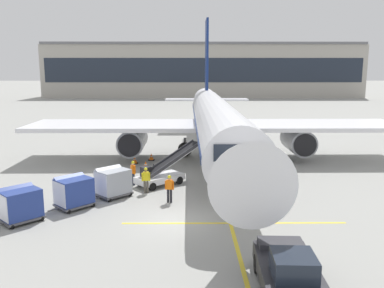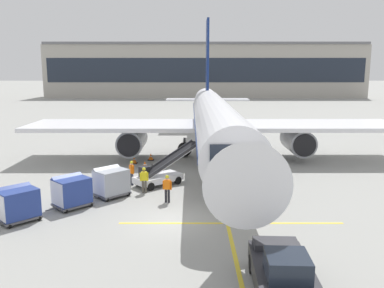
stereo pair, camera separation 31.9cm
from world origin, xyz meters
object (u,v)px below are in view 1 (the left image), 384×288
object	(u,v)px
safety_cone_wingtip	(151,157)
safety_cone_nose_mark	(135,160)
parked_airplane	(215,120)
safety_cone_engine_keepout	(146,165)
baggage_cart_lead	(113,182)
baggage_cart_second	(74,191)
ground_crew_marshaller	(169,187)
baggage_cart_third	(20,204)
ground_crew_by_loader	(146,178)
belt_loader	(162,173)
pushback_tug	(289,272)
ground_crew_by_carts	(133,171)

from	to	relation	value
safety_cone_wingtip	safety_cone_nose_mark	size ratio (longest dim) A/B	0.99
parked_airplane	safety_cone_engine_keepout	size ratio (longest dim) A/B	63.87
baggage_cart_lead	baggage_cart_second	world-z (taller)	same
ground_crew_marshaller	safety_cone_engine_keepout	world-z (taller)	ground_crew_marshaller
baggage_cart_third	ground_crew_by_loader	world-z (taller)	baggage_cart_third
belt_loader	safety_cone_nose_mark	world-z (taller)	belt_loader
pushback_tug	safety_cone_engine_keepout	world-z (taller)	pushback_tug
ground_crew_marshaller	safety_cone_nose_mark	world-z (taller)	ground_crew_marshaller
safety_cone_engine_keepout	ground_crew_by_carts	bearing A→B (deg)	-94.73
ground_crew_by_carts	baggage_cart_lead	bearing A→B (deg)	-109.58
belt_loader	baggage_cart_second	xyz separation A→B (m)	(-4.95, -4.88, 0.16)
baggage_cart_third	ground_crew_by_loader	xyz separation A→B (m)	(6.23, 5.05, -0.00)
baggage_cart_second	ground_crew_marshaller	world-z (taller)	baggage_cart_second
baggage_cart_second	ground_crew_by_loader	bearing A→B (deg)	35.22
safety_cone_engine_keepout	safety_cone_wingtip	world-z (taller)	safety_cone_engine_keepout
baggage_cart_lead	ground_crew_by_carts	world-z (taller)	baggage_cart_lead
baggage_cart_second	safety_cone_wingtip	bearing A→B (deg)	74.97
baggage_cart_lead	baggage_cart_second	bearing A→B (deg)	-133.07
baggage_cart_second	baggage_cart_third	distance (m)	3.17
baggage_cart_third	safety_cone_engine_keepout	bearing A→B (deg)	64.62
baggage_cart_second	safety_cone_engine_keepout	world-z (taller)	baggage_cart_second
ground_crew_marshaller	safety_cone_nose_mark	xyz separation A→B (m)	(-3.56, 10.52, -0.69)
baggage_cart_third	ground_crew_marshaller	size ratio (longest dim) A/B	1.46
baggage_cart_lead	ground_crew_by_carts	size ratio (longest dim) A/B	1.46
baggage_cart_lead	ground_crew_marshaller	world-z (taller)	baggage_cart_lead
ground_crew_marshaller	safety_cone_wingtip	distance (m)	12.09
ground_crew_by_carts	ground_crew_by_loader	bearing A→B (deg)	-60.04
parked_airplane	baggage_cart_third	bearing A→B (deg)	-126.21
baggage_cart_third	pushback_tug	xyz separation A→B (m)	(12.71, -7.16, -0.17)
baggage_cart_lead	ground_crew_marshaller	size ratio (longest dim) A/B	1.46
pushback_tug	safety_cone_nose_mark	bearing A→B (deg)	111.99
baggage_cart_third	safety_cone_wingtip	bearing A→B (deg)	69.27
ground_crew_by_carts	parked_airplane	bearing A→B (deg)	53.87
ground_crew_by_loader	pushback_tug	bearing A→B (deg)	-62.05
baggage_cart_third	parked_airplane	bearing A→B (deg)	53.79
belt_loader	ground_crew_by_carts	world-z (taller)	belt_loader
belt_loader	pushback_tug	world-z (taller)	belt_loader
ground_crew_by_loader	baggage_cart_second	bearing A→B (deg)	-144.78
baggage_cart_lead	pushback_tug	bearing A→B (deg)	-53.33
parked_airplane	pushback_tug	world-z (taller)	parked_airplane
baggage_cart_third	safety_cone_engine_keepout	distance (m)	12.87
baggage_cart_second	safety_cone_nose_mark	size ratio (longest dim) A/B	3.99
ground_crew_by_loader	safety_cone_nose_mark	xyz separation A→B (m)	(-1.90, 8.55, -0.69)
pushback_tug	baggage_cart_third	bearing A→B (deg)	150.60
baggage_cart_lead	safety_cone_wingtip	size ratio (longest dim) A/B	4.04
pushback_tug	ground_crew_by_carts	size ratio (longest dim) A/B	2.57
pushback_tug	ground_crew_by_carts	bearing A→B (deg)	118.23
baggage_cart_lead	ground_crew_marshaller	distance (m)	3.91
belt_loader	ground_crew_marshaller	xyz separation A→B (m)	(0.69, -4.03, 0.15)
ground_crew_by_loader	belt_loader	bearing A→B (deg)	65.02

